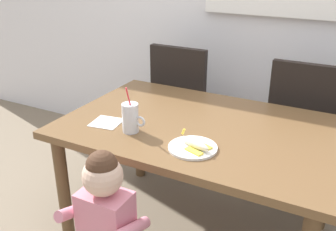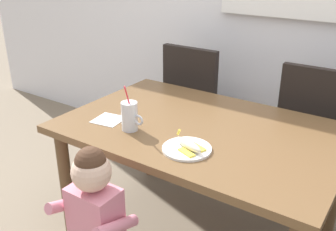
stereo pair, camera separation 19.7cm
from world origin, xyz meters
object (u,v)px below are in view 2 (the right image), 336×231
at_px(dining_table, 201,141).
at_px(toddler_standing, 95,211).
at_px(dining_chair_left, 197,100).
at_px(dining_chair_right, 315,128).
at_px(milk_cup, 130,118).
at_px(snack_plate, 187,149).
at_px(peeled_banana, 189,145).
at_px(paper_napkin, 109,120).

xyz_separation_m(dining_table, toddler_standing, (-0.15, -0.66, -0.10)).
bearing_deg(dining_table, dining_chair_left, 121.23).
bearing_deg(dining_chair_right, milk_cup, 53.35).
height_order(dining_chair_left, snack_plate, dining_chair_left).
bearing_deg(peeled_banana, dining_chair_right, 70.81).
distance_m(toddler_standing, milk_cup, 0.51).
bearing_deg(toddler_standing, milk_cup, 107.41).
height_order(toddler_standing, peeled_banana, toddler_standing).
bearing_deg(dining_chair_right, paper_napkin, 46.36).
distance_m(dining_chair_left, snack_plate, 1.12).
distance_m(dining_chair_right, paper_napkin, 1.29).
xyz_separation_m(dining_table, snack_plate, (0.07, -0.26, 0.10)).
distance_m(dining_table, snack_plate, 0.29).
relative_size(toddler_standing, milk_cup, 3.37).
bearing_deg(snack_plate, toddler_standing, -119.75).
bearing_deg(dining_chair_right, snack_plate, 70.10).
distance_m(toddler_standing, peeled_banana, 0.51).
bearing_deg(dining_chair_left, toddler_standing, 101.70).
distance_m(toddler_standing, snack_plate, 0.49).
distance_m(dining_table, dining_chair_right, 0.83).
height_order(dining_table, paper_napkin, paper_napkin).
xyz_separation_m(toddler_standing, milk_cup, (-0.13, 0.42, 0.26)).
bearing_deg(dining_chair_right, dining_table, 59.06).
bearing_deg(paper_napkin, snack_plate, -5.37).
xyz_separation_m(dining_chair_left, peeled_banana, (0.52, -0.99, 0.21)).
xyz_separation_m(dining_table, milk_cup, (-0.28, -0.24, 0.16)).
height_order(snack_plate, peeled_banana, peeled_banana).
height_order(dining_chair_right, toddler_standing, dining_chair_right).
relative_size(milk_cup, paper_napkin, 1.66).
bearing_deg(milk_cup, dining_table, 40.52).
distance_m(dining_chair_right, peeled_banana, 1.05).
height_order(dining_table, snack_plate, snack_plate).
bearing_deg(dining_chair_left, snack_plate, 117.39).
distance_m(milk_cup, snack_plate, 0.36).
height_order(dining_table, toddler_standing, toddler_standing).
bearing_deg(toddler_standing, paper_napkin, 124.49).
xyz_separation_m(snack_plate, peeled_banana, (0.01, -0.00, 0.03)).
bearing_deg(snack_plate, dining_table, 105.48).
xyz_separation_m(dining_table, peeled_banana, (0.09, -0.27, 0.12)).
bearing_deg(toddler_standing, peeled_banana, 58.70).
distance_m(toddler_standing, paper_napkin, 0.57).
relative_size(toddler_standing, peeled_banana, 4.80).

